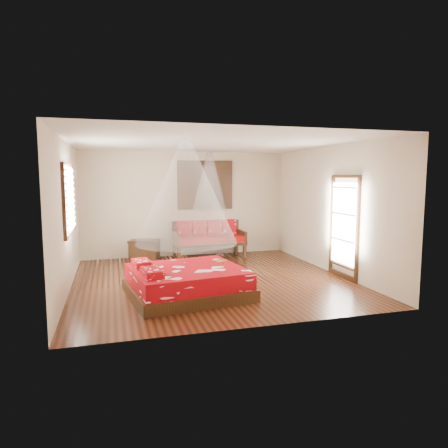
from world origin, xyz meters
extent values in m
cube|color=black|center=(0.00, 0.00, -0.01)|extent=(5.50, 5.50, 0.02)
cube|color=white|center=(0.00, 0.00, 2.81)|extent=(5.50, 5.50, 0.02)
cube|color=#C5B390|center=(-2.76, 0.00, 1.40)|extent=(0.02, 5.50, 2.80)
cube|color=#C5B390|center=(2.76, 0.00, 1.40)|extent=(0.02, 5.50, 2.80)
cube|color=#C5B390|center=(0.00, 2.76, 1.40)|extent=(5.50, 0.02, 2.80)
cube|color=#C5B390|center=(0.00, -2.76, 1.40)|extent=(5.50, 0.02, 2.80)
cube|color=black|center=(-0.68, -0.96, 0.10)|extent=(2.24, 2.08, 0.20)
cube|color=#9D050D|center=(-0.68, -0.96, 0.35)|extent=(2.12, 1.96, 0.30)
cube|color=#9D050D|center=(-1.35, -1.44, 0.57)|extent=(0.36, 0.56, 0.13)
cube|color=#9D050D|center=(-1.46, -0.69, 0.57)|extent=(0.36, 0.56, 0.13)
cube|color=black|center=(-0.35, 1.95, 0.21)|extent=(0.08, 0.08, 0.42)
cube|color=black|center=(1.40, 1.95, 0.21)|extent=(0.08, 0.08, 0.42)
cube|color=black|center=(-0.35, 2.65, 0.21)|extent=(0.08, 0.08, 0.42)
cube|color=black|center=(1.40, 2.65, 0.21)|extent=(0.08, 0.08, 0.42)
cube|color=black|center=(0.53, 2.30, 0.38)|extent=(1.87, 0.83, 0.08)
cube|color=#820804|center=(0.53, 2.30, 0.49)|extent=(1.81, 0.77, 0.14)
cube|color=black|center=(0.53, 2.67, 0.67)|extent=(1.87, 0.06, 0.55)
cube|color=black|center=(-0.37, 2.30, 0.54)|extent=(0.06, 0.83, 0.30)
cube|color=black|center=(1.42, 2.30, 0.54)|extent=(0.06, 0.83, 0.30)
cube|color=#9D050D|center=(-0.09, 2.55, 0.76)|extent=(0.39, 0.20, 0.41)
cube|color=#9D050D|center=(0.32, 2.55, 0.76)|extent=(0.39, 0.20, 0.41)
cube|color=#9D050D|center=(0.73, 2.55, 0.76)|extent=(0.39, 0.20, 0.41)
cube|color=#9D050D|center=(1.15, 2.55, 0.76)|extent=(0.39, 0.20, 0.41)
cube|color=black|center=(-1.16, 2.45, 0.23)|extent=(0.82, 0.70, 0.46)
cube|color=black|center=(-1.16, 2.45, 0.48)|extent=(0.88, 0.75, 0.05)
cube|color=black|center=(0.53, 2.72, 1.90)|extent=(1.52, 0.06, 1.32)
cube|color=black|center=(0.53, 2.71, 1.90)|extent=(1.35, 0.04, 1.10)
cube|color=black|center=(-2.72, 0.20, 1.70)|extent=(0.08, 1.74, 1.34)
cube|color=silver|center=(-2.68, 0.20, 1.70)|extent=(0.04, 1.54, 1.10)
cube|color=black|center=(2.72, -0.60, 1.05)|extent=(0.08, 1.02, 2.16)
cube|color=white|center=(2.70, -0.60, 1.15)|extent=(0.03, 0.82, 1.70)
cylinder|color=brown|center=(0.03, -0.64, 0.52)|extent=(0.23, 0.23, 0.03)
cone|color=white|center=(-0.68, -0.96, 1.85)|extent=(1.80, 1.80, 1.80)
cone|color=white|center=(0.53, 2.25, 2.00)|extent=(0.90, 0.90, 1.50)
camera|label=1|loc=(-1.96, -7.86, 2.11)|focal=32.00mm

